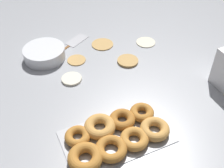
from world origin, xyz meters
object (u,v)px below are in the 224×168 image
(pancake_3, at_px, (72,79))
(spatula, at_px, (73,43))
(donut_tray, at_px, (115,135))
(pancake_0, at_px, (76,60))
(pancake_1, at_px, (128,61))
(batter_bowl, at_px, (44,53))
(pancake_2, at_px, (102,44))
(pancake_4, at_px, (146,42))

(pancake_3, xyz_separation_m, spatula, (0.10, 0.28, -0.00))
(donut_tray, bearing_deg, pancake_0, 86.92)
(spatula, bearing_deg, pancake_3, -140.65)
(pancake_1, xyz_separation_m, donut_tray, (-0.25, -0.38, 0.01))
(donut_tray, bearing_deg, batter_bowl, 100.29)
(pancake_0, xyz_separation_m, batter_bowl, (-0.13, 0.08, 0.02))
(pancake_2, bearing_deg, spatula, 149.80)
(pancake_1, xyz_separation_m, pancake_3, (-0.28, -0.01, -0.00))
(pancake_3, distance_m, spatula, 0.29)
(pancake_1, bearing_deg, spatula, 125.42)
(pancake_0, relative_size, pancake_2, 0.79)
(batter_bowl, bearing_deg, pancake_0, -32.07)
(donut_tray, bearing_deg, spatula, 84.66)
(pancake_0, xyz_separation_m, pancake_1, (0.22, -0.11, 0.00))
(pancake_1, xyz_separation_m, batter_bowl, (-0.35, 0.19, 0.02))
(pancake_2, relative_size, batter_bowl, 0.56)
(pancake_0, relative_size, pancake_4, 0.89)
(pancake_2, bearing_deg, pancake_0, -156.29)
(donut_tray, xyz_separation_m, spatula, (0.06, 0.64, -0.02))
(pancake_2, distance_m, donut_tray, 0.60)
(batter_bowl, xyz_separation_m, spatula, (0.17, 0.07, -0.03))
(pancake_2, bearing_deg, pancake_1, -73.88)
(pancake_0, bearing_deg, pancake_3, -117.73)
(spatula, bearing_deg, pancake_2, -60.99)
(pancake_3, relative_size, batter_bowl, 0.45)
(pancake_0, distance_m, pancake_2, 0.18)
(pancake_1, height_order, pancake_4, pancake_1)
(pancake_0, distance_m, pancake_3, 0.14)
(pancake_0, distance_m, batter_bowl, 0.16)
(pancake_1, height_order, donut_tray, donut_tray)
(pancake_2, relative_size, pancake_4, 1.12)
(pancake_4, xyz_separation_m, donut_tray, (-0.41, -0.49, 0.02))
(pancake_2, height_order, pancake_3, pancake_3)
(pancake_2, bearing_deg, pancake_4, -19.76)
(spatula, bearing_deg, donut_tray, -126.13)
(pancake_3, distance_m, donut_tray, 0.37)
(pancake_2, distance_m, batter_bowl, 0.30)
(pancake_0, height_order, donut_tray, donut_tray)
(pancake_3, bearing_deg, pancake_0, 62.27)
(pancake_3, bearing_deg, pancake_1, 2.84)
(batter_bowl, relative_size, spatula, 0.77)
(pancake_1, bearing_deg, pancake_4, 33.86)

